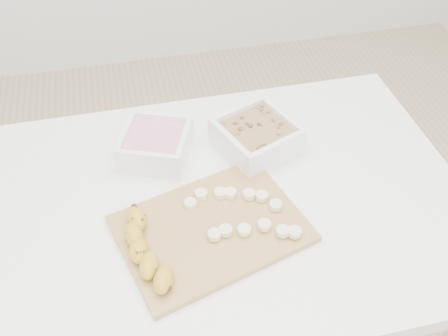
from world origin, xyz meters
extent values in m
cube|color=white|center=(0.00, 0.00, 0.73)|extent=(1.00, 0.70, 0.04)
cylinder|color=white|center=(-0.44, 0.29, 0.35)|extent=(0.05, 0.05, 0.71)
cylinder|color=white|center=(0.44, 0.29, 0.35)|extent=(0.05, 0.05, 0.71)
cube|color=white|center=(-0.12, 0.16, 0.78)|extent=(0.19, 0.19, 0.07)
cube|color=pink|center=(-0.12, 0.16, 0.79)|extent=(0.16, 0.16, 0.04)
cube|color=white|center=(0.10, 0.13, 0.79)|extent=(0.20, 0.20, 0.07)
cube|color=olive|center=(0.10, 0.13, 0.79)|extent=(0.17, 0.17, 0.04)
cube|color=#B28D48|center=(-0.05, -0.08, 0.76)|extent=(0.40, 0.33, 0.01)
cylinder|color=#F5E8BC|center=(-0.08, -0.02, 0.77)|extent=(0.03, 0.03, 0.01)
cylinder|color=#F5E8BC|center=(-0.05, 0.00, 0.77)|extent=(0.03, 0.03, 0.01)
cylinder|color=#F5E8BC|center=(-0.02, 0.00, 0.77)|extent=(0.03, 0.03, 0.01)
cylinder|color=#F5E8BC|center=(0.00, -0.01, 0.77)|extent=(0.03, 0.03, 0.01)
cylinder|color=#F5E8BC|center=(0.04, -0.02, 0.77)|extent=(0.03, 0.03, 0.01)
cylinder|color=#F5E8BC|center=(0.06, -0.03, 0.77)|extent=(0.03, 0.03, 0.01)
cylinder|color=#F5E8BC|center=(0.08, -0.06, 0.77)|extent=(0.03, 0.03, 0.01)
cylinder|color=#F5E8BC|center=(-0.05, -0.10, 0.77)|extent=(0.03, 0.03, 0.01)
cylinder|color=#F5E8BC|center=(-0.03, -0.10, 0.77)|extent=(0.03, 0.03, 0.01)
cylinder|color=#F5E8BC|center=(0.01, -0.11, 0.77)|extent=(0.03, 0.03, 0.01)
cylinder|color=#F5E8BC|center=(0.05, -0.10, 0.77)|extent=(0.03, 0.03, 0.01)
cylinder|color=#F5E8BC|center=(0.08, -0.13, 0.78)|extent=(0.03, 0.03, 0.01)
cylinder|color=#F5E8BC|center=(0.10, -0.13, 0.78)|extent=(0.03, 0.03, 0.01)
camera|label=1|loc=(-0.16, -0.67, 1.52)|focal=40.00mm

